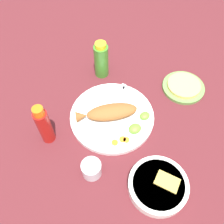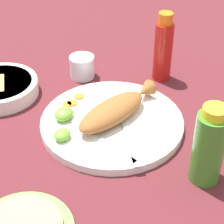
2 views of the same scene
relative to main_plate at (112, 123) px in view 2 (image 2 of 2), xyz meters
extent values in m
plane|color=#561E23|center=(0.00, 0.00, -0.01)|extent=(4.00, 4.00, 0.00)
cylinder|color=white|center=(0.00, 0.00, 0.00)|extent=(0.31, 0.31, 0.02)
ellipsoid|color=#935628|center=(0.00, 0.00, 0.03)|extent=(0.20, 0.12, 0.04)
cone|color=#935628|center=(-0.10, 0.03, 0.03)|extent=(0.05, 0.05, 0.04)
cube|color=silver|center=(0.01, 0.03, 0.01)|extent=(0.10, 0.07, 0.00)
cube|color=silver|center=(0.09, 0.09, 0.01)|extent=(0.07, 0.06, 0.00)
cube|color=silver|center=(0.06, -0.02, 0.01)|extent=(0.05, 0.11, 0.00)
cube|color=silver|center=(0.10, 0.06, 0.01)|extent=(0.04, 0.07, 0.00)
cylinder|color=orange|center=(-0.05, -0.11, 0.01)|extent=(0.02, 0.02, 0.00)
cylinder|color=orange|center=(-0.02, -0.11, 0.01)|extent=(0.02, 0.02, 0.00)
cylinder|color=orange|center=(-0.01, -0.12, 0.01)|extent=(0.02, 0.02, 0.00)
ellipsoid|color=#6BB233|center=(0.04, -0.10, 0.02)|extent=(0.05, 0.04, 0.02)
ellipsoid|color=#6BB233|center=(0.10, -0.07, 0.02)|extent=(0.04, 0.03, 0.02)
cylinder|color=#B21914|center=(-0.24, 0.03, 0.07)|extent=(0.05, 0.05, 0.15)
cylinder|color=orange|center=(-0.24, 0.03, 0.15)|extent=(0.03, 0.03, 0.03)
cylinder|color=#3D8428|center=(0.07, 0.22, 0.06)|extent=(0.06, 0.06, 0.14)
cylinder|color=yellow|center=(0.07, 0.22, 0.14)|extent=(0.04, 0.04, 0.02)
cylinder|color=silver|center=(-0.16, -0.16, 0.02)|extent=(0.06, 0.06, 0.06)
cylinder|color=white|center=(-0.16, -0.16, 0.00)|extent=(0.05, 0.05, 0.03)
camera|label=1|loc=(-0.24, -0.45, 0.77)|focal=40.00mm
camera|label=2|loc=(0.63, 0.29, 0.54)|focal=65.00mm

